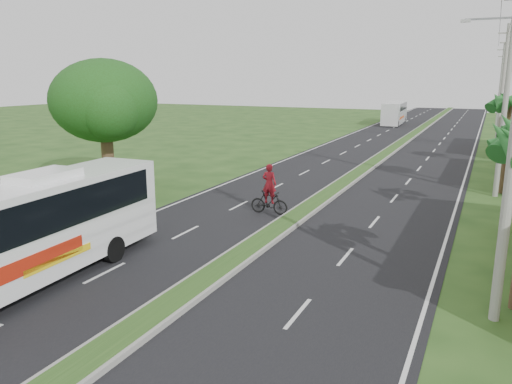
% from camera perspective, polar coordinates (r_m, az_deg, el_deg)
% --- Properties ---
extents(ground, '(180.00, 180.00, 0.00)m').
position_cam_1_polar(ground, '(15.95, -7.27, -11.25)').
color(ground, '#234419').
rests_on(ground, ground).
extents(road_asphalt, '(14.00, 160.00, 0.02)m').
position_cam_1_polar(road_asphalt, '(33.79, 11.15, 1.70)').
color(road_asphalt, black).
rests_on(road_asphalt, ground).
extents(median_strip, '(1.20, 160.00, 0.18)m').
position_cam_1_polar(median_strip, '(33.78, 11.15, 1.85)').
color(median_strip, gray).
rests_on(median_strip, ground).
extents(lane_edge_left, '(0.12, 160.00, 0.01)m').
position_cam_1_polar(lane_edge_left, '(35.96, 0.74, 2.61)').
color(lane_edge_left, silver).
rests_on(lane_edge_left, ground).
extents(lane_edge_right, '(0.12, 160.00, 0.01)m').
position_cam_1_polar(lane_edge_right, '(32.88, 22.52, 0.60)').
color(lane_edge_right, silver).
rests_on(lane_edge_right, ground).
extents(palm_verge_c, '(2.40, 2.40, 5.85)m').
position_cam_1_polar(palm_verge_c, '(31.24, 27.13, 9.07)').
color(palm_verge_c, '#473321').
rests_on(palm_verge_c, ground).
extents(shade_tree, '(6.30, 6.00, 7.54)m').
position_cam_1_polar(shade_tree, '(29.95, -17.09, 9.63)').
color(shade_tree, '#473321').
rests_on(shade_tree, ground).
extents(utility_pole_b, '(3.20, 0.28, 12.00)m').
position_cam_1_polar(utility_pole_b, '(30.20, 26.77, 11.18)').
color(utility_pole_b, gray).
rests_on(utility_pole_b, ground).
extents(utility_pole_c, '(1.60, 0.28, 11.00)m').
position_cam_1_polar(utility_pole_c, '(50.21, 26.33, 10.78)').
color(utility_pole_c, gray).
rests_on(utility_pole_c, ground).
extents(utility_pole_d, '(1.60, 0.28, 10.50)m').
position_cam_1_polar(utility_pole_d, '(70.21, 26.15, 10.88)').
color(utility_pole_d, gray).
rests_on(utility_pole_d, ground).
extents(coach_bus_main, '(2.74, 11.13, 3.57)m').
position_cam_1_polar(coach_bus_main, '(17.03, -25.14, -3.79)').
color(coach_bus_main, white).
rests_on(coach_bus_main, ground).
extents(coach_bus_far, '(2.77, 10.48, 3.02)m').
position_cam_1_polar(coach_bus_far, '(73.09, 15.56, 8.84)').
color(coach_bus_far, silver).
rests_on(coach_bus_far, ground).
extents(motorcyclist, '(1.92, 0.60, 2.48)m').
position_cam_1_polar(motorcyclist, '(24.08, 1.52, -0.46)').
color(motorcyclist, black).
rests_on(motorcyclist, ground).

